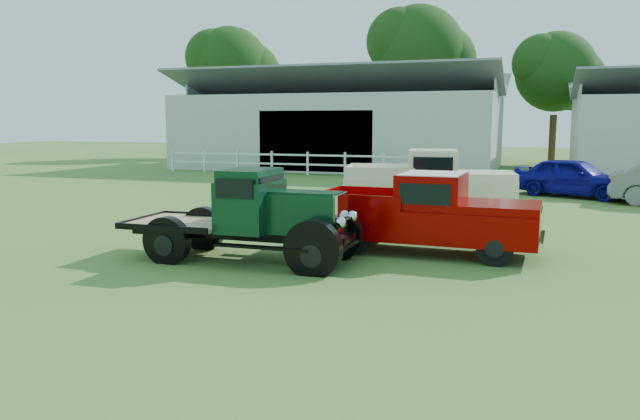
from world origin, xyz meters
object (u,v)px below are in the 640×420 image
(red_pickup, at_px, (427,213))
(white_pickup, at_px, (429,183))
(misc_car_blue, at_px, (574,177))
(vintage_flatbed, at_px, (247,215))

(red_pickup, relative_size, white_pickup, 0.92)
(white_pickup, height_order, misc_car_blue, white_pickup)
(white_pickup, distance_m, misc_car_blue, 7.35)
(vintage_flatbed, relative_size, misc_car_blue, 1.09)
(vintage_flatbed, bearing_deg, red_pickup, 29.85)
(red_pickup, height_order, misc_car_blue, red_pickup)
(red_pickup, relative_size, misc_car_blue, 1.11)
(vintage_flatbed, relative_size, red_pickup, 0.99)
(white_pickup, bearing_deg, vintage_flatbed, -116.64)
(vintage_flatbed, distance_m, white_pickup, 7.83)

